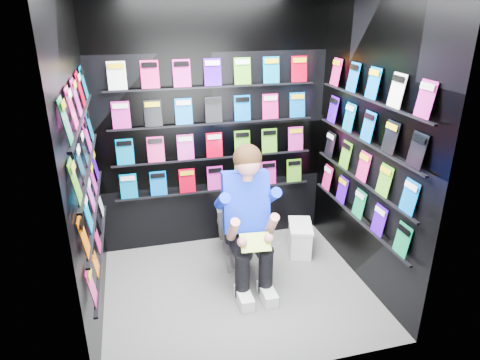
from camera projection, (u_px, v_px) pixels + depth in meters
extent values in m
plane|color=#5E5E5C|center=(238.00, 290.00, 3.98)|extent=(2.40, 2.40, 0.00)
cube|color=black|center=(213.00, 127.00, 4.39)|extent=(2.40, 0.04, 2.60)
cube|color=black|center=(278.00, 211.00, 2.60)|extent=(2.40, 0.04, 2.60)
cube|color=black|center=(83.00, 172.00, 3.21)|extent=(0.04, 2.00, 2.60)
cube|color=black|center=(369.00, 147.00, 3.77)|extent=(0.04, 2.00, 2.60)
imported|color=white|center=(235.00, 225.00, 4.39)|extent=(0.50, 0.79, 0.73)
cube|color=white|center=(300.00, 239.00, 4.57)|extent=(0.32, 0.44, 0.29)
cube|color=white|center=(301.00, 226.00, 4.51)|extent=(0.34, 0.46, 0.03)
cube|color=green|center=(255.00, 242.00, 3.66)|extent=(0.28, 0.18, 0.11)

